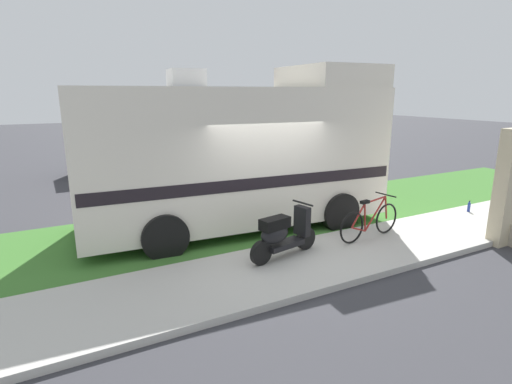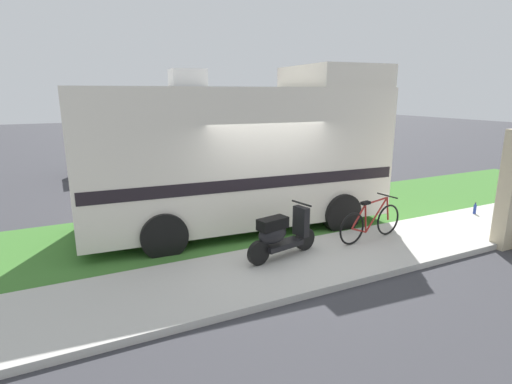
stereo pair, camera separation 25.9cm
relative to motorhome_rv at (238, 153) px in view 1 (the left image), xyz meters
The scene contains 9 objects.
ground_plane 2.25m from the motorhome_rv, 86.79° to the right, with size 80.00×80.00×0.00m, color #38383D.
sidewalk 3.10m from the motorhome_rv, 88.28° to the right, with size 24.00×2.00×0.12m.
grass_strip 1.73m from the motorhome_rv, 53.72° to the left, with size 24.00×3.40×0.08m.
motorhome_rv is the anchor object (origin of this frame).
scooter 2.55m from the motorhome_rv, 94.95° to the right, with size 1.56×0.60×0.97m.
bicycle 3.23m from the motorhome_rv, 49.27° to the right, with size 1.73×0.52×0.89m.
pickup_truck_near 4.88m from the motorhome_rv, 68.04° to the left, with size 5.84×2.44×1.75m.
pickup_truck_far 8.17m from the motorhome_rv, 95.00° to the left, with size 5.53×2.25×1.82m.
bottle_green 6.10m from the motorhome_rv, 19.91° to the right, with size 0.07×0.07×0.29m.
Camera 1 is at (-3.94, -6.72, 3.08)m, focal length 28.14 mm.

